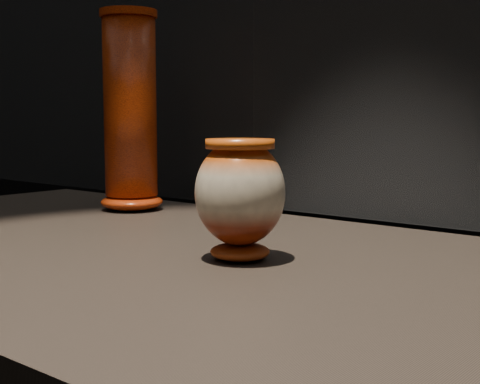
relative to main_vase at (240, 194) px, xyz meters
name	(u,v)px	position (x,y,z in m)	size (l,w,h in m)	color
main_vase	(240,194)	(0.00, 0.00, 0.00)	(0.16, 0.16, 0.17)	maroon
tall_vase	(130,115)	(-0.49, 0.23, 0.11)	(0.13, 0.13, 0.41)	#D8400E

